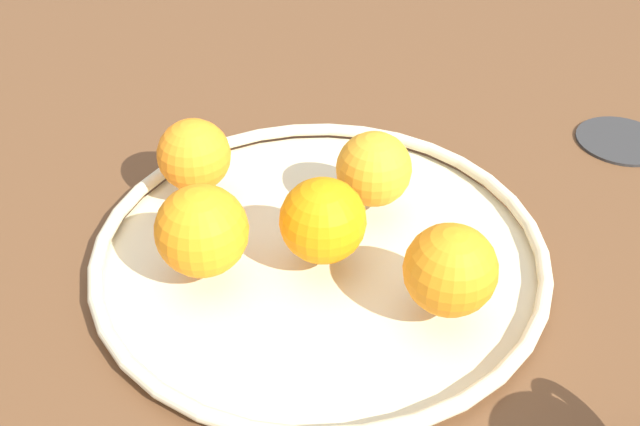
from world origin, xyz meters
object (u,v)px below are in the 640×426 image
at_px(fruit_bowl, 320,249).
at_px(orange_front_right, 202,231).
at_px(orange_back_left, 374,169).
at_px(orange_front_left, 194,155).
at_px(orange_back_right, 328,220).
at_px(ambient_coaster, 622,139).
at_px(orange_center, 450,270).

distance_m(fruit_bowl, orange_front_right, 0.10).
relative_size(fruit_bowl, orange_front_right, 5.20).
relative_size(orange_back_left, orange_front_left, 1.01).
bearing_deg(fruit_bowl, orange_back_right, -164.88).
bearing_deg(orange_back_left, ambient_coaster, -73.99).
bearing_deg(orange_back_right, orange_front_right, 90.42).
xyz_separation_m(fruit_bowl, orange_back_right, (-0.02, -0.00, 0.04)).
relative_size(orange_center, ambient_coaster, 0.76).
relative_size(orange_front_right, ambient_coaster, 0.79).
bearing_deg(orange_front_right, orange_center, -111.28).
bearing_deg(orange_back_left, orange_front_right, 113.85).
bearing_deg(orange_back_left, orange_center, -168.12).
distance_m(fruit_bowl, orange_back_right, 0.05).
bearing_deg(ambient_coaster, orange_front_right, 108.81).
relative_size(orange_front_right, orange_back_right, 1.05).
height_order(orange_back_right, orange_back_left, orange_back_right).
xyz_separation_m(orange_front_left, ambient_coaster, (0.04, -0.43, -0.05)).
relative_size(orange_front_right, orange_front_left, 1.11).
relative_size(orange_front_right, orange_center, 1.05).
bearing_deg(orange_back_right, fruit_bowl, 15.12).
relative_size(orange_front_left, ambient_coaster, 0.71).
height_order(fruit_bowl, orange_front_left, orange_front_left).
bearing_deg(orange_center, ambient_coaster, -49.55).
distance_m(orange_center, orange_front_left, 0.25).
bearing_deg(ambient_coaster, orange_center, 130.45).
bearing_deg(orange_center, orange_back_left, 11.88).
bearing_deg(orange_back_left, fruit_bowl, 132.45).
xyz_separation_m(orange_center, orange_front_left, (0.18, 0.18, -0.00)).
distance_m(orange_back_left, orange_front_left, 0.16).
distance_m(orange_front_right, orange_back_left, 0.16).
distance_m(orange_front_left, ambient_coaster, 0.43).
relative_size(orange_center, orange_back_left, 1.05).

